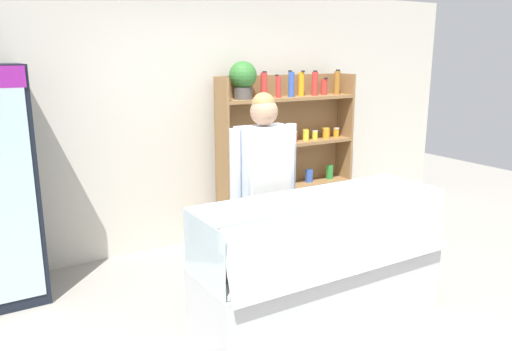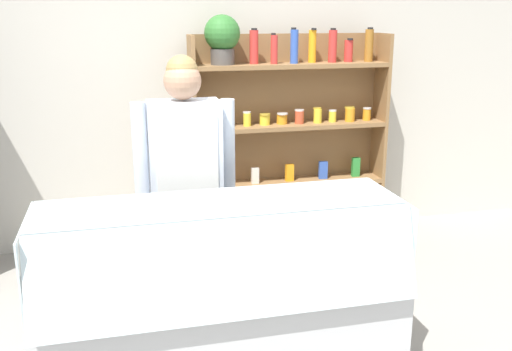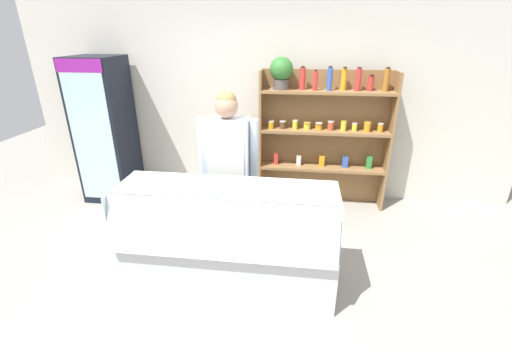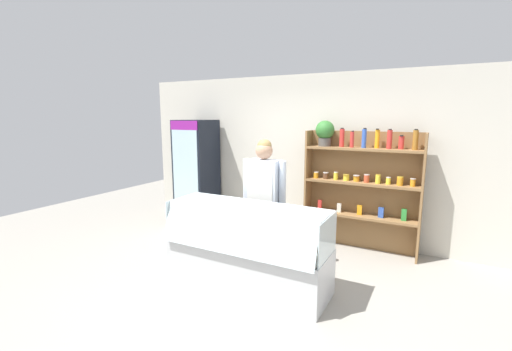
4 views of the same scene
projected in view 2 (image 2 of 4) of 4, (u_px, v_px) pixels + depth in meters
name	position (u px, v px, depth m)	size (l,w,h in m)	color
back_wall	(192.00, 88.00, 4.89)	(6.80, 0.10, 2.70)	beige
shelving_unit	(280.00, 117.00, 4.85)	(1.68, 0.29, 1.96)	olive
deli_display_case	(223.00, 323.00, 3.16)	(1.95, 0.71, 1.01)	silver
shop_clerk	(186.00, 169.00, 3.53)	(0.63, 0.25, 1.73)	#383D51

